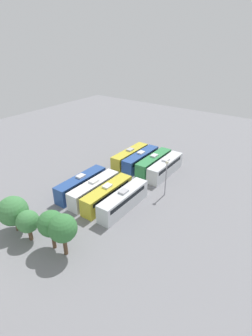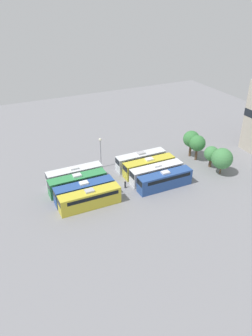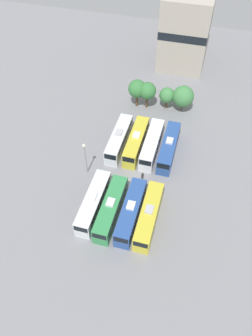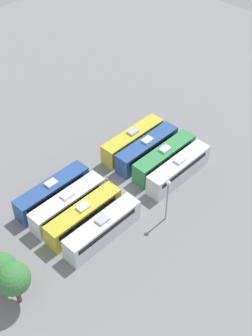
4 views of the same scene
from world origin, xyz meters
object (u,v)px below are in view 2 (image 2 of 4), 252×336
object	(u,v)px
bus_6	(157,172)
bus_7	(165,180)
worker_person	(125,184)
tree_3	(222,159)
bus_1	(78,183)
tree_1	(197,143)
tree_0	(191,139)
bus_0	(75,175)
bus_5	(149,166)
bus_4	(141,160)
light_pole	(100,148)
tree_2	(211,154)
bus_2	(85,190)
bus_3	(90,198)

from	to	relation	value
bus_6	bus_7	bearing A→B (deg)	0.79
worker_person	tree_3	world-z (taller)	tree_3
bus_1	tree_1	world-z (taller)	tree_1
tree_0	tree_3	distance (m)	9.69
bus_0	bus_5	size ratio (longest dim) A/B	1.00
bus_4	bus_7	xyz separation A→B (m)	(9.48, 0.33, 0.00)
bus_6	tree_0	xyz separation A→B (m)	(-6.06, 12.58, 2.54)
tree_3	tree_1	bearing A→B (deg)	-173.07
bus_6	tree_3	bearing A→B (deg)	75.37
bus_5	light_pole	bearing A→B (deg)	-130.26
worker_person	tree_2	distance (m)	20.79
bus_7	tree_2	size ratio (longest dim) A/B	2.32
bus_1	bus_6	distance (m)	16.11
bus_2	bus_5	size ratio (longest dim) A/B	1.00
tree_0	bus_0	bearing A→B (deg)	-90.17
bus_6	light_pole	size ratio (longest dim) A/B	1.62
bus_4	tree_3	xyz separation A→B (m)	(9.84, 13.89, 1.80)
bus_1	bus_7	size ratio (longest dim) A/B	1.00
bus_1	tree_2	size ratio (longest dim) A/B	2.32
bus_1	light_pole	size ratio (longest dim) A/B	1.62
bus_2	bus_7	distance (m)	15.88
bus_0	bus_1	xyz separation A→B (m)	(3.02, -0.40, 0.00)
light_pole	bus_0	bearing A→B (deg)	-62.03
bus_5	tree_3	size ratio (longest dim) A/B	1.94
bus_6	tree_0	distance (m)	14.20
bus_4	worker_person	world-z (taller)	bus_4
bus_3	bus_7	world-z (taller)	same
bus_3	tree_3	world-z (taller)	tree_3
worker_person	tree_3	size ratio (longest dim) A/B	0.28
bus_5	tree_0	world-z (taller)	tree_0
bus_5	tree_1	distance (m)	13.02
bus_0	bus_1	distance (m)	3.05
bus_3	tree_0	distance (m)	29.58
bus_1	bus_2	world-z (taller)	same
bus_0	bus_3	bearing A→B (deg)	-0.49
bus_0	tree_2	xyz separation A→B (m)	(6.31, 28.99, 1.39)
bus_3	tree_1	size ratio (longest dim) A/B	1.88
bus_0	bus_6	size ratio (longest dim) A/B	1.00
bus_4	bus_5	xyz separation A→B (m)	(3.30, 0.21, 0.00)
bus_3	bus_4	xyz separation A→B (m)	(-9.23, 15.20, 0.00)
worker_person	tree_1	world-z (taller)	tree_1
worker_person	tree_2	bearing A→B (deg)	89.32
bus_7	tree_2	world-z (taller)	tree_2
bus_6	bus_7	size ratio (longest dim) A/B	1.00
bus_6	tree_2	distance (m)	13.65
bus_0	bus_7	xyz separation A→B (m)	(9.34, 15.45, 0.00)
bus_6	worker_person	distance (m)	7.14
bus_7	tree_1	distance (m)	14.68
bus_5	tree_2	distance (m)	14.09
bus_6	tree_2	world-z (taller)	tree_2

